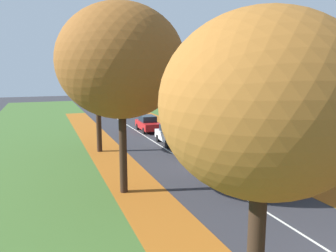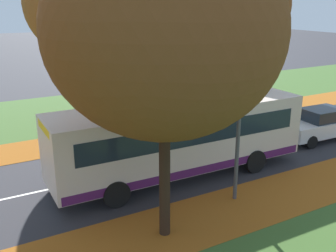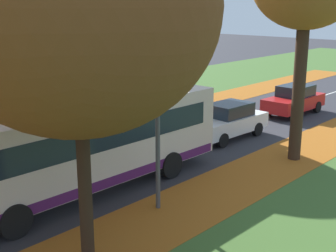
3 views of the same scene
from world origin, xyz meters
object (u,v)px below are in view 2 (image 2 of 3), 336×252
(tree_left_near, at_px, (89,3))
(tree_left_mid, at_px, (241,6))
(bus, at_px, (180,136))
(car_white_lead, at_px, (320,124))
(tree_right_near, at_px, (164,32))
(streetlamp_right, at_px, (234,95))

(tree_left_near, relative_size, tree_left_mid, 1.04)
(bus, distance_m, car_white_lead, 8.49)
(tree_left_near, distance_m, tree_right_near, 10.19)
(streetlamp_right, distance_m, bus, 3.19)
(tree_left_near, distance_m, bus, 8.40)
(tree_left_near, height_order, car_white_lead, tree_left_near)
(tree_left_near, xyz_separation_m, bus, (6.67, 1.18, -4.96))
(tree_left_near, distance_m, car_white_lead, 12.96)
(tree_left_mid, height_order, streetlamp_right, tree_left_mid)
(tree_left_near, xyz_separation_m, streetlamp_right, (9.03, 1.87, -2.93))
(streetlamp_right, relative_size, car_white_lead, 1.40)
(streetlamp_right, height_order, bus, streetlamp_right)
(bus, height_order, car_white_lead, bus)
(streetlamp_right, bearing_deg, bus, -163.54)
(tree_right_near, bearing_deg, tree_left_mid, 132.92)
(tree_left_near, bearing_deg, streetlamp_right, 11.73)
(tree_right_near, height_order, streetlamp_right, tree_right_near)
(tree_left_mid, height_order, tree_right_near, tree_left_mid)
(tree_right_near, distance_m, streetlamp_right, 4.11)
(tree_left_near, height_order, tree_left_mid, tree_left_near)
(tree_left_near, xyz_separation_m, car_white_lead, (6.43, 9.62, -5.85))
(tree_left_mid, bearing_deg, streetlamp_right, -39.75)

